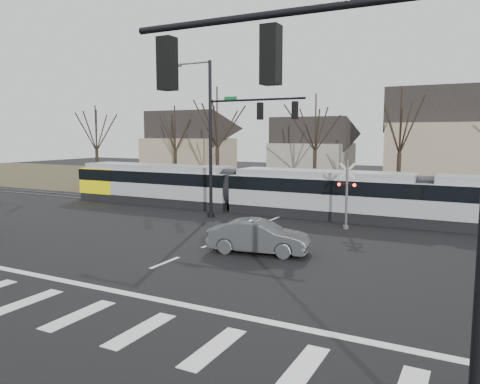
% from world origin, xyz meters
% --- Properties ---
extents(ground, '(140.00, 140.00, 0.00)m').
position_xyz_m(ground, '(0.00, 0.00, 0.00)').
color(ground, black).
extents(grass_verge, '(140.00, 28.00, 0.01)m').
position_xyz_m(grass_verge, '(0.00, 32.00, 0.01)').
color(grass_verge, '#38331E').
rests_on(grass_verge, ground).
extents(crosswalk, '(27.00, 2.60, 0.01)m').
position_xyz_m(crosswalk, '(0.00, -4.00, 0.01)').
color(crosswalk, silver).
rests_on(crosswalk, ground).
extents(stop_line, '(28.00, 0.35, 0.01)m').
position_xyz_m(stop_line, '(0.00, -1.80, 0.01)').
color(stop_line, silver).
rests_on(stop_line, ground).
extents(lane_dashes, '(0.18, 30.00, 0.01)m').
position_xyz_m(lane_dashes, '(0.00, 16.00, 0.01)').
color(lane_dashes, silver).
rests_on(lane_dashes, ground).
extents(rail_pair, '(90.00, 1.52, 0.06)m').
position_xyz_m(rail_pair, '(0.00, 15.80, 0.03)').
color(rail_pair, '#59595E').
rests_on(rail_pair, ground).
extents(tram, '(40.81, 3.03, 3.09)m').
position_xyz_m(tram, '(2.42, 16.00, 1.69)').
color(tram, gray).
rests_on(tram, ground).
extents(sedan, '(3.16, 5.20, 1.54)m').
position_xyz_m(sedan, '(2.86, 5.37, 0.77)').
color(sedan, '#3F4245').
rests_on(sedan, ground).
extents(signal_pole_near_right, '(6.72, 0.44, 8.00)m').
position_xyz_m(signal_pole_near_right, '(10.11, -6.00, 5.17)').
color(signal_pole_near_right, black).
rests_on(signal_pole_near_right, ground).
extents(signal_pole_far, '(9.28, 0.44, 10.20)m').
position_xyz_m(signal_pole_far, '(-2.41, 12.50, 5.70)').
color(signal_pole_far, black).
rests_on(signal_pole_far, ground).
extents(rail_crossing_signal, '(1.08, 0.36, 4.00)m').
position_xyz_m(rail_crossing_signal, '(5.00, 12.79, 1.89)').
color(rail_crossing_signal, '#59595B').
rests_on(rail_crossing_signal, ground).
extents(tree_row, '(59.20, 7.20, 10.00)m').
position_xyz_m(tree_row, '(2.00, 26.00, 5.00)').
color(tree_row, black).
rests_on(tree_row, ground).
extents(house_a, '(9.72, 8.64, 8.60)m').
position_xyz_m(house_a, '(-20.00, 34.00, 4.46)').
color(house_a, gray).
rests_on(house_a, ground).
extents(house_b, '(8.64, 7.56, 7.65)m').
position_xyz_m(house_b, '(-5.00, 36.00, 3.97)').
color(house_b, gray).
rests_on(house_b, ground).
extents(house_c, '(10.80, 8.64, 10.10)m').
position_xyz_m(house_c, '(9.00, 33.00, 5.23)').
color(house_c, gray).
rests_on(house_c, ground).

